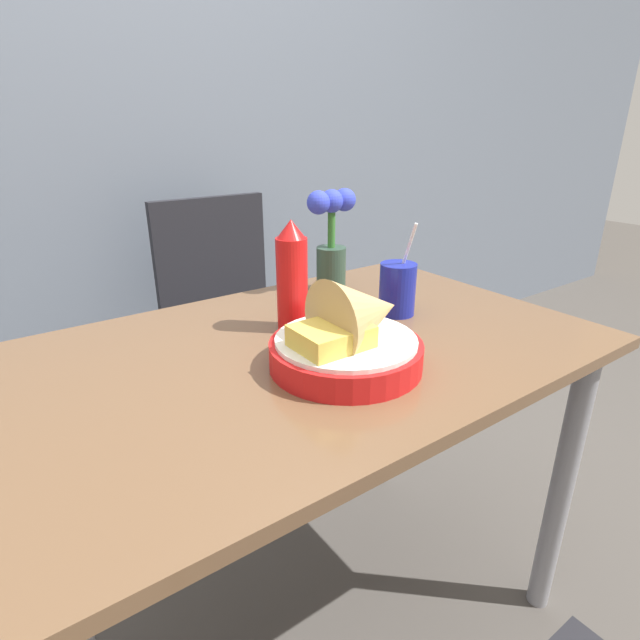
{
  "coord_description": "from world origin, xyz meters",
  "views": [
    {
      "loc": [
        -0.49,
        -0.72,
        1.13
      ],
      "look_at": [
        0.0,
        -0.03,
        0.79
      ],
      "focal_mm": 28.0,
      "sensor_mm": 36.0,
      "label": 1
    }
  ],
  "objects_px": {
    "chair_far_window": "(226,309)",
    "flower_vase": "(331,238)",
    "food_basket": "(353,335)",
    "drink_cup": "(397,291)",
    "ketchup_bottle": "(292,278)"
  },
  "relations": [
    {
      "from": "food_basket",
      "to": "drink_cup",
      "type": "xyz_separation_m",
      "value": [
        0.23,
        0.14,
        -0.0
      ]
    },
    {
      "from": "ketchup_bottle",
      "to": "drink_cup",
      "type": "relative_size",
      "value": 1.1
    },
    {
      "from": "drink_cup",
      "to": "flower_vase",
      "type": "bearing_deg",
      "value": 95.08
    },
    {
      "from": "ketchup_bottle",
      "to": "drink_cup",
      "type": "xyz_separation_m",
      "value": [
        0.23,
        -0.06,
        -0.06
      ]
    },
    {
      "from": "food_basket",
      "to": "flower_vase",
      "type": "xyz_separation_m",
      "value": [
        0.22,
        0.35,
        0.08
      ]
    },
    {
      "from": "chair_far_window",
      "to": "drink_cup",
      "type": "distance_m",
      "value": 0.8
    },
    {
      "from": "ketchup_bottle",
      "to": "flower_vase",
      "type": "distance_m",
      "value": 0.26
    },
    {
      "from": "ketchup_bottle",
      "to": "flower_vase",
      "type": "bearing_deg",
      "value": 35.94
    },
    {
      "from": "chair_far_window",
      "to": "flower_vase",
      "type": "bearing_deg",
      "value": -85.43
    },
    {
      "from": "chair_far_window",
      "to": "ketchup_bottle",
      "type": "distance_m",
      "value": 0.78
    },
    {
      "from": "chair_far_window",
      "to": "flower_vase",
      "type": "xyz_separation_m",
      "value": [
        0.04,
        -0.54,
        0.34
      ]
    },
    {
      "from": "flower_vase",
      "to": "ketchup_bottle",
      "type": "bearing_deg",
      "value": -144.06
    },
    {
      "from": "drink_cup",
      "to": "food_basket",
      "type": "bearing_deg",
      "value": -149.83
    },
    {
      "from": "ketchup_bottle",
      "to": "flower_vase",
      "type": "height_order",
      "value": "flower_vase"
    },
    {
      "from": "food_basket",
      "to": "drink_cup",
      "type": "height_order",
      "value": "drink_cup"
    }
  ]
}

